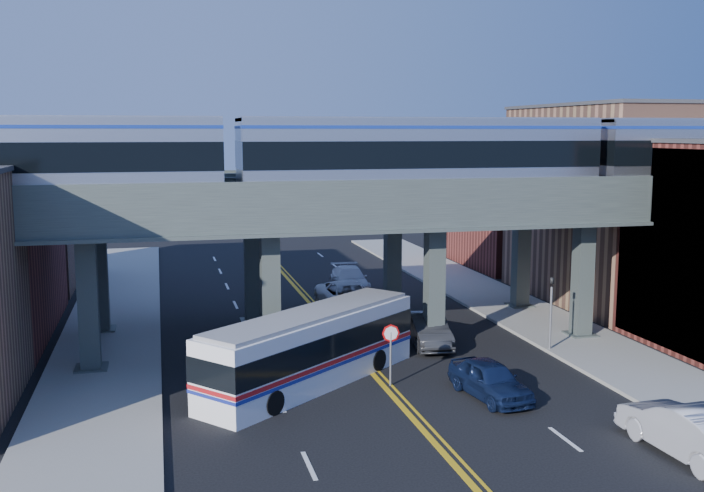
{
  "coord_description": "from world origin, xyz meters",
  "views": [
    {
      "loc": [
        -8.86,
        -27.26,
        10.54
      ],
      "look_at": [
        -0.5,
        6.48,
        5.44
      ],
      "focal_mm": 40.0,
      "sensor_mm": 36.0,
      "label": 1
    }
  ],
  "objects": [
    {
      "name": "transit_bus",
      "position": [
        -2.86,
        3.99,
        1.52
      ],
      "size": [
        10.47,
        9.27,
        2.96
      ],
      "rotation": [
        0.0,
        0.0,
        0.69
      ],
      "color": "white",
      "rests_on": "ground"
    },
    {
      "name": "car_lane_a",
      "position": [
        3.72,
        0.6,
        0.75
      ],
      "size": [
        2.38,
        4.62,
        1.51
      ],
      "primitive_type": "imported",
      "rotation": [
        0.0,
        0.0,
        0.14
      ],
      "color": "#101B3D",
      "rests_on": "ground"
    },
    {
      "name": "ground",
      "position": [
        0.0,
        0.0,
        0.0
      ],
      "size": [
        120.0,
        120.0,
        0.0
      ],
      "primitive_type": "plane",
      "color": "black",
      "rests_on": "ground"
    },
    {
      "name": "traffic_signal",
      "position": [
        9.2,
        6.0,
        2.3
      ],
      "size": [
        0.15,
        0.18,
        4.1
      ],
      "color": "slate",
      "rests_on": "ground"
    },
    {
      "name": "building_east_b",
      "position": [
        18.5,
        16.0,
        6.0
      ],
      "size": [
        8.0,
        14.0,
        12.0
      ],
      "primitive_type": "cube",
      "color": "#8B5D48",
      "rests_on": "ground"
    },
    {
      "name": "elevated_viaduct_near",
      "position": [
        0.0,
        8.0,
        6.47
      ],
      "size": [
        52.0,
        3.6,
        7.4
      ],
      "color": "#444F4C",
      "rests_on": "ground"
    },
    {
      "name": "car_lane_b",
      "position": [
        3.88,
        8.47,
        0.79
      ],
      "size": [
        2.26,
        4.96,
        1.58
      ],
      "primitive_type": "imported",
      "rotation": [
        0.0,
        0.0,
        -0.13
      ],
      "color": "#27282A",
      "rests_on": "ground"
    },
    {
      "name": "sidewalk_east",
      "position": [
        11.5,
        10.0,
        0.08
      ],
      "size": [
        5.0,
        70.0,
        0.16
      ],
      "primitive_type": "cube",
      "color": "gray",
      "rests_on": "ground"
    },
    {
      "name": "car_lane_c",
      "position": [
        1.8,
        16.39,
        0.87
      ],
      "size": [
        3.23,
        6.42,
        1.74
      ],
      "primitive_type": "imported",
      "rotation": [
        0.0,
        0.0,
        0.05
      ],
      "color": "silver",
      "rests_on": "ground"
    },
    {
      "name": "building_west_c",
      "position": [
        -18.5,
        29.0,
        4.0
      ],
      "size": [
        8.0,
        10.0,
        8.0
      ],
      "primitive_type": "cube",
      "color": "#8B5D48",
      "rests_on": "ground"
    },
    {
      "name": "stop_sign",
      "position": [
        0.3,
        3.0,
        1.76
      ],
      "size": [
        0.76,
        0.09,
        2.63
      ],
      "color": "slate",
      "rests_on": "ground"
    },
    {
      "name": "car_parked_curb",
      "position": [
        7.69,
        -6.17,
        0.88
      ],
      "size": [
        2.17,
        5.43,
        1.76
      ],
      "primitive_type": "imported",
      "rotation": [
        0.0,
        0.0,
        3.2
      ],
      "color": "silver",
      "rests_on": "ground"
    },
    {
      "name": "sidewalk_west",
      "position": [
        -11.5,
        10.0,
        0.08
      ],
      "size": [
        5.0,
        70.0,
        0.16
      ],
      "primitive_type": "cube",
      "color": "gray",
      "rests_on": "ground"
    },
    {
      "name": "elevated_viaduct_far",
      "position": [
        0.0,
        15.0,
        6.47
      ],
      "size": [
        52.0,
        3.6,
        7.4
      ],
      "color": "#444F4C",
      "rests_on": "ground"
    },
    {
      "name": "building_east_c",
      "position": [
        18.5,
        29.0,
        4.5
      ],
      "size": [
        8.0,
        10.0,
        9.0
      ],
      "primitive_type": "cube",
      "color": "maroon",
      "rests_on": "ground"
    },
    {
      "name": "transit_train",
      "position": [
        3.18,
        8.0,
        9.48
      ],
      "size": [
        52.56,
        3.3,
        3.85
      ],
      "color": "black",
      "rests_on": "elevated_viaduct_near"
    },
    {
      "name": "mural_panel",
      "position": [
        14.55,
        4.0,
        4.75
      ],
      "size": [
        0.1,
        9.5,
        9.5
      ],
      "primitive_type": "cube",
      "color": "teal",
      "rests_on": "ground"
    },
    {
      "name": "car_lane_d",
      "position": [
        3.3,
        22.49,
        0.78
      ],
      "size": [
        2.65,
        5.57,
        1.57
      ],
      "primitive_type": "imported",
      "rotation": [
        0.0,
        0.0,
        -0.08
      ],
      "color": "silver",
      "rests_on": "ground"
    }
  ]
}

